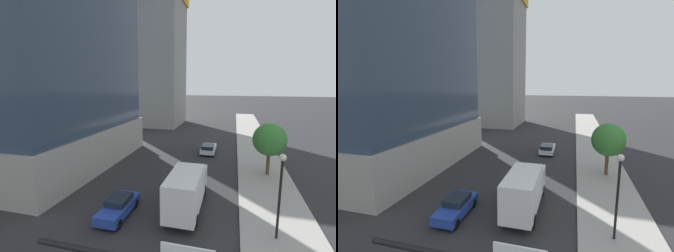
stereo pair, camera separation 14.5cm
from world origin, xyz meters
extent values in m
cube|color=#9E9B93|center=(8.96, 20.00, 0.07)|extent=(5.35, 120.00, 0.15)
cube|color=#9E9B93|center=(-16.88, 23.04, 2.28)|extent=(16.94, 22.10, 4.57)
cube|color=gray|center=(-13.34, 55.05, 15.62)|extent=(13.15, 13.33, 31.25)
cube|color=gold|center=(-9.40, 51.05, 19.25)|extent=(0.90, 0.90, 38.50)
cylinder|color=black|center=(8.52, 13.64, 2.74)|extent=(0.16, 0.16, 5.18)
sphere|color=silver|center=(8.52, 13.64, 5.51)|extent=(0.44, 0.44, 0.44)
cylinder|color=brown|center=(9.35, 25.42, 1.43)|extent=(0.36, 0.36, 2.56)
sphere|color=#387F33|center=(9.35, 25.42, 4.02)|extent=(3.50, 3.50, 3.50)
cube|color=#233D9E|center=(-2.57, 13.69, 0.65)|extent=(1.73, 4.53, 0.69)
cube|color=#19212D|center=(-2.57, 13.87, 1.22)|extent=(1.45, 2.12, 0.46)
cylinder|color=black|center=(-3.33, 15.23, 0.35)|extent=(0.22, 0.71, 0.71)
cylinder|color=black|center=(-1.80, 15.23, 0.35)|extent=(0.22, 0.71, 0.71)
cylinder|color=black|center=(-3.33, 12.14, 0.35)|extent=(0.22, 0.71, 0.71)
cylinder|color=black|center=(-1.80, 12.14, 0.35)|extent=(0.22, 0.71, 0.71)
cube|color=silver|center=(2.27, 32.68, 0.60)|extent=(1.93, 4.71, 0.58)
cube|color=#19212D|center=(2.27, 31.70, 1.14)|extent=(1.62, 2.31, 0.50)
cylinder|color=black|center=(1.42, 34.28, 0.36)|extent=(0.22, 0.71, 0.71)
cylinder|color=black|center=(3.11, 34.28, 0.36)|extent=(0.22, 0.71, 0.71)
cylinder|color=black|center=(1.42, 31.07, 0.36)|extent=(0.22, 0.71, 0.71)
cylinder|color=black|center=(3.11, 31.07, 0.36)|extent=(0.22, 0.71, 0.71)
cube|color=silver|center=(2.27, 18.83, 1.56)|extent=(2.28, 2.11, 1.95)
cube|color=white|center=(2.27, 14.98, 1.96)|extent=(2.28, 5.28, 2.75)
cylinder|color=black|center=(1.26, 18.83, 0.49)|extent=(0.30, 0.98, 0.98)
cylinder|color=black|center=(3.27, 18.83, 0.49)|extent=(0.30, 0.98, 0.98)
cylinder|color=black|center=(1.26, 13.66, 0.49)|extent=(0.30, 0.98, 0.98)
cylinder|color=black|center=(3.27, 13.66, 0.49)|extent=(0.30, 0.98, 0.98)
camera|label=1|loc=(5.53, -1.91, 9.95)|focal=26.22mm
camera|label=2|loc=(5.67, -1.87, 9.95)|focal=26.22mm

